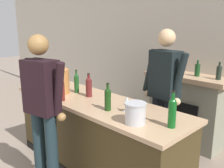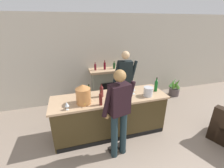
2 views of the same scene
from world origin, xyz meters
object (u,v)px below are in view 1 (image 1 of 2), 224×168
Objects in this scene: ice_bucket_steel at (135,113)px; wine_bottle_riesling_slim at (172,112)px; person_bartender at (164,95)px; wine_bottle_merlot_tall at (108,98)px; wine_bottle_chardonnay_pale at (77,83)px; wine_bottle_rose_blush at (89,86)px; wine_glass_by_dispenser at (36,83)px; wine_bottle_cabernet_heavy at (62,89)px; fireplace_stone at (186,109)px; wine_glass_front_left at (127,101)px; copper_dispenser at (58,78)px; person_customer at (43,110)px.

wine_bottle_riesling_slim is at bearing 29.67° from ice_bucket_steel.
wine_bottle_merlot_tall is (-0.21, -0.76, 0.08)m from person_bartender.
wine_bottle_chardonnay_pale reaches higher than wine_bottle_rose_blush.
wine_bottle_merlot_tall is 1.31m from wine_glass_by_dispenser.
person_bartender is at bearing 74.65° from wine_bottle_merlot_tall.
wine_bottle_merlot_tall is 0.67m from wine_bottle_cabernet_heavy.
wine_glass_by_dispenser is (-0.74, -0.35, -0.03)m from wine_bottle_rose_blush.
fireplace_stone is 6.67× the size of ice_bucket_steel.
wine_bottle_rose_blush is at bearing 74.76° from wine_bottle_cabernet_heavy.
wine_glass_front_left is (1.48, 0.28, 0.00)m from wine_glass_by_dispenser.
person_customer is at bearing -44.52° from copper_dispenser.
person_bartender is 0.86m from wine_bottle_riesling_slim.
ice_bucket_steel is 0.34m from wine_bottle_riesling_slim.
wine_bottle_chardonnay_pale is 1.58m from wine_bottle_riesling_slim.
wine_bottle_chardonnay_pale is at bearing 54.29° from copper_dispenser.
wine_bottle_rose_blush is 0.59m from wine_bottle_merlot_tall.
person_customer reaches higher than wine_glass_front_left.
person_bartender is at bearing 29.01° from wine_bottle_chardonnay_pale.
person_customer is 0.98× the size of person_bartender.
ice_bucket_steel is 0.65× the size of wine_bottle_cabernet_heavy.
wine_glass_front_left is at bearing 6.03° from copper_dispenser.
wine_bottle_rose_blush is (-0.15, 0.75, 0.10)m from person_customer.
fireplace_stone is at bearing 53.89° from wine_glass_by_dispenser.
ice_bucket_steel is at bearing 30.33° from person_customer.
wine_bottle_cabernet_heavy is (0.32, -0.15, -0.07)m from copper_dispenser.
person_bartender is 0.80m from wine_bottle_merlot_tall.
wine_bottle_cabernet_heavy is at bearing -105.24° from wine_bottle_rose_blush.
person_bartender reaches higher than person_customer.
wine_glass_front_left is at bearing 49.52° from person_customer.
person_customer is 8.46× the size of ice_bucket_steel.
copper_dispenser is at bearing -176.36° from wine_bottle_riesling_slim.
person_bartender is 1.77m from wine_glass_by_dispenser.
copper_dispenser is 0.25m from wine_bottle_chardonnay_pale.
wine_bottle_cabernet_heavy is (-0.65, -0.16, 0.01)m from wine_bottle_merlot_tall.
wine_glass_by_dispenser is at bearing -172.87° from wine_bottle_merlot_tall.
copper_dispenser reaches higher than wine_glass_by_dispenser.
wine_bottle_chardonnay_pale is at bearing -120.31° from fireplace_stone.
ice_bucket_steel is 1.31m from wine_bottle_chardonnay_pale.
fireplace_stone reaches higher than wine_bottle_rose_blush.
wine_bottle_rose_blush is 1.79× the size of wine_glass_front_left.
wine_glass_by_dispenser is at bearing -154.89° from wine_bottle_rose_blush.
fireplace_stone reaches higher than wine_bottle_chardonnay_pale.
person_customer is at bearing -60.55° from wine_bottle_chardonnay_pale.
person_customer is 0.49m from wine_bottle_cabernet_heavy.
person_customer reaches higher than copper_dispenser.
fireplace_stone is 4.55× the size of wine_bottle_rose_blush.
fireplace_stone reaches higher than wine_bottle_merlot_tall.
wine_bottle_rose_blush is at bearing 165.91° from ice_bucket_steel.
wine_bottle_chardonnay_pale reaches higher than wine_bottle_merlot_tall.
wine_glass_by_dispenser is 0.95× the size of wine_glass_front_left.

